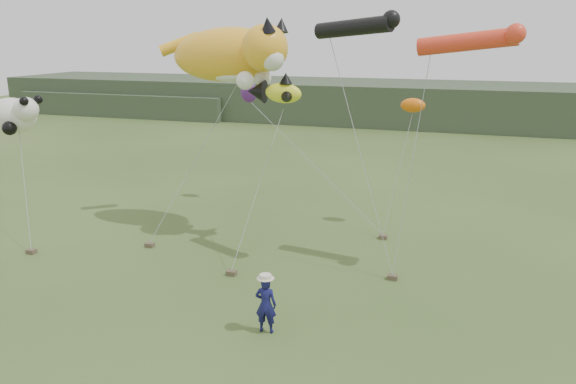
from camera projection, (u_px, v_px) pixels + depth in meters
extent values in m
plane|color=#385123|center=(216.00, 319.00, 17.89)|extent=(120.00, 120.00, 0.00)
cube|color=#2D3D28|center=(398.00, 102.00, 58.60)|extent=(90.00, 12.00, 4.00)
cube|color=#2D3D28|center=(134.00, 103.00, 64.94)|extent=(25.00, 8.00, 2.50)
imported|color=#14154C|center=(266.00, 305.00, 16.89)|extent=(0.69, 0.48, 1.79)
cube|color=brown|center=(150.00, 245.00, 23.97)|extent=(0.35, 0.28, 0.18)
cube|color=brown|center=(232.00, 273.00, 21.15)|extent=(0.35, 0.28, 0.18)
cube|color=brown|center=(392.00, 277.00, 20.77)|extent=(0.35, 0.28, 0.18)
cube|color=brown|center=(31.00, 251.00, 23.24)|extent=(0.35, 0.28, 0.18)
cube|color=brown|center=(383.00, 237.00, 24.92)|extent=(0.35, 0.28, 0.18)
ellipsoid|color=#F5AB23|center=(228.00, 55.00, 24.58)|extent=(5.24, 2.37, 2.60)
sphere|color=#F5AB23|center=(265.00, 48.00, 22.88)|extent=(1.92, 1.92, 1.92)
cone|color=black|center=(268.00, 24.00, 22.05)|extent=(0.60, 0.73, 0.72)
cone|color=black|center=(281.00, 25.00, 22.97)|extent=(0.60, 0.69, 0.68)
sphere|color=white|center=(272.00, 59.00, 22.57)|extent=(0.96, 0.96, 0.96)
ellipsoid|color=white|center=(230.00, 75.00, 24.45)|extent=(1.88, 0.94, 0.59)
sphere|color=white|center=(245.00, 81.00, 22.83)|extent=(0.75, 0.75, 0.75)
sphere|color=white|center=(263.00, 78.00, 24.13)|extent=(0.75, 0.75, 0.75)
cylinder|color=#F5AB23|center=(180.00, 44.00, 26.06)|extent=(1.99, 1.45, 1.16)
ellipsoid|color=yellow|center=(283.00, 93.00, 23.04)|extent=(1.62, 0.75, 0.91)
cone|color=black|center=(256.00, 91.00, 23.73)|extent=(0.83, 1.03, 0.99)
cone|color=black|center=(286.00, 78.00, 22.85)|extent=(0.55, 0.55, 0.44)
cone|color=black|center=(287.00, 97.00, 22.47)|extent=(0.58, 0.61, 0.44)
cone|color=black|center=(295.00, 95.00, 23.48)|extent=(0.58, 0.61, 0.44)
cylinder|color=black|center=(353.00, 27.00, 20.12)|extent=(3.14, 1.81, 0.82)
sphere|color=black|center=(391.00, 19.00, 19.17)|extent=(0.63, 0.63, 0.63)
cylinder|color=red|center=(467.00, 42.00, 19.68)|extent=(3.51, 1.13, 1.03)
sphere|color=red|center=(516.00, 34.00, 18.64)|extent=(0.68, 0.68, 0.68)
ellipsoid|color=white|center=(12.00, 116.00, 26.09)|extent=(2.48, 1.65, 1.65)
sphere|color=white|center=(26.00, 109.00, 25.41)|extent=(1.10, 1.10, 1.10)
sphere|color=black|center=(24.00, 101.00, 24.88)|extent=(0.40, 0.40, 0.40)
sphere|color=black|center=(38.00, 99.00, 25.57)|extent=(0.40, 0.40, 0.40)
sphere|color=black|center=(9.00, 128.00, 25.41)|extent=(0.64, 0.64, 0.64)
sphere|color=black|center=(5.00, 122.00, 26.66)|extent=(0.64, 0.64, 0.64)
ellipsoid|color=orange|center=(413.00, 105.00, 25.19)|extent=(1.10, 0.64, 0.64)
ellipsoid|color=#501E75|center=(249.00, 92.00, 29.21)|extent=(0.90, 0.60, 1.10)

